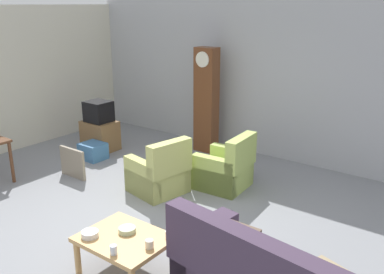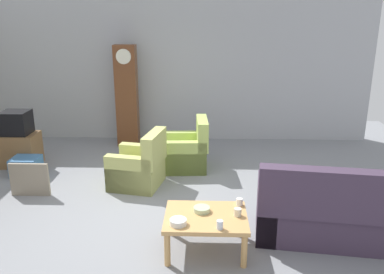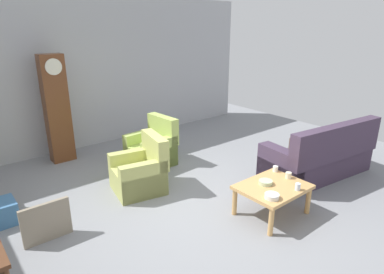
{
  "view_description": "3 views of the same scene",
  "coord_description": "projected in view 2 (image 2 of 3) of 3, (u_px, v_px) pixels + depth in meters",
  "views": [
    {
      "loc": [
        3.7,
        -3.67,
        2.9
      ],
      "look_at": [
        0.29,
        0.9,
        1.07
      ],
      "focal_mm": 39.16,
      "sensor_mm": 36.0,
      "label": 1
    },
    {
      "loc": [
        0.67,
        -5.04,
        2.7
      ],
      "look_at": [
        0.49,
        0.25,
        1.06
      ],
      "focal_mm": 37.42,
      "sensor_mm": 36.0,
      "label": 2
    },
    {
      "loc": [
        -2.85,
        -3.41,
        2.63
      ],
      "look_at": [
        0.15,
        0.27,
        0.99
      ],
      "focal_mm": 30.96,
      "sensor_mm": 36.0,
      "label": 3
    }
  ],
  "objects": [
    {
      "name": "cup_white_porcelain",
      "position": [
        239.0,
        202.0,
        4.88
      ],
      "size": [
        0.08,
        0.08,
        0.09
      ],
      "primitive_type": "cylinder",
      "color": "white",
      "rests_on": "coffee_table_wood"
    },
    {
      "name": "tv_stand_cabinet",
      "position": [
        20.0,
        149.0,
        7.35
      ],
      "size": [
        0.68,
        0.52,
        0.6
      ],
      "primitive_type": "cube",
      "color": "brown",
      "rests_on": "ground_plane"
    },
    {
      "name": "bowl_white_stacked",
      "position": [
        178.0,
        222.0,
        4.43
      ],
      "size": [
        0.19,
        0.19,
        0.06
      ],
      "primitive_type": "cylinder",
      "color": "white",
      "rests_on": "coffee_table_wood"
    },
    {
      "name": "tv_crt",
      "position": [
        16.0,
        123.0,
        7.19
      ],
      "size": [
        0.48,
        0.44,
        0.42
      ],
      "primitive_type": "cube",
      "color": "black",
      "rests_on": "tv_stand_cabinet"
    },
    {
      "name": "framed_picture_leaning",
      "position": [
        30.0,
        180.0,
        6.12
      ],
      "size": [
        0.6,
        0.05,
        0.52
      ],
      "primitive_type": "cube",
      "color": "gray",
      "rests_on": "ground_plane"
    },
    {
      "name": "armchair_olive_near",
      "position": [
        139.0,
        168.0,
        6.46
      ],
      "size": [
        0.92,
        0.9,
        0.92
      ],
      "color": "#B7BC66",
      "rests_on": "ground_plane"
    },
    {
      "name": "bowl_shallow_green",
      "position": [
        202.0,
        209.0,
        4.72
      ],
      "size": [
        0.2,
        0.2,
        0.06
      ],
      "primitive_type": "cylinder",
      "color": "#B2C69E",
      "rests_on": "coffee_table_wood"
    },
    {
      "name": "cup_cream_tall",
      "position": [
        238.0,
        212.0,
        4.62
      ],
      "size": [
        0.09,
        0.09,
        0.09
      ],
      "primitive_type": "cylinder",
      "color": "beige",
      "rests_on": "coffee_table_wood"
    },
    {
      "name": "cup_blue_rimmed",
      "position": [
        220.0,
        225.0,
        4.34
      ],
      "size": [
        0.07,
        0.07,
        0.1
      ],
      "primitive_type": "cylinder",
      "color": "silver",
      "rests_on": "coffee_table_wood"
    },
    {
      "name": "coffee_table_wood",
      "position": [
        206.0,
        220.0,
        4.66
      ],
      "size": [
        0.96,
        0.76,
        0.45
      ],
      "color": "tan",
      "rests_on": "ground_plane"
    },
    {
      "name": "storage_box_blue",
      "position": [
        26.0,
        166.0,
        6.93
      ],
      "size": [
        0.46,
        0.4,
        0.32
      ],
      "primitive_type": "cube",
      "color": "teal",
      "rests_on": "ground_plane"
    },
    {
      "name": "armchair_olive_far",
      "position": [
        187.0,
        152.0,
        7.19
      ],
      "size": [
        0.84,
        0.81,
        0.92
      ],
      "color": "#ADC55F",
      "rests_on": "ground_plane"
    },
    {
      "name": "ground_plane",
      "position": [
        157.0,
        213.0,
        5.64
      ],
      "size": [
        10.4,
        10.4,
        0.0
      ],
      "primitive_type": "plane",
      "color": "gray"
    },
    {
      "name": "grandfather_clock",
      "position": [
        127.0,
        96.0,
        8.27
      ],
      "size": [
        0.44,
        0.3,
        2.1
      ],
      "color": "brown",
      "rests_on": "ground_plane"
    },
    {
      "name": "garage_door_wall",
      "position": [
        175.0,
        66.0,
        8.6
      ],
      "size": [
        8.4,
        0.16,
        3.2
      ],
      "primitive_type": "cube",
      "color": "#ADAFB5",
      "rests_on": "ground_plane"
    },
    {
      "name": "couch_floral",
      "position": [
        344.0,
        215.0,
        4.87
      ],
      "size": [
        2.2,
        1.14,
        1.04
      ],
      "color": "#423347",
      "rests_on": "ground_plane"
    }
  ]
}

